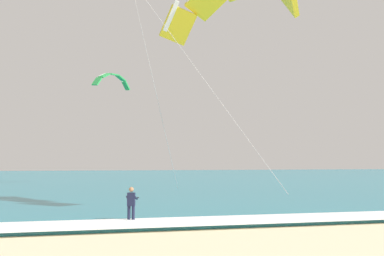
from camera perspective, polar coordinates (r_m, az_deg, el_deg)
sea at (r=78.64m, az=-9.83°, el=-6.22°), size 200.00×120.00×0.20m
surf_foam at (r=20.32m, az=1.90°, el=-11.66°), size 200.00×2.88×0.04m
surfboard at (r=20.76m, az=-7.75°, el=-12.01°), size 0.87×1.47×0.09m
kitesurfer at (r=20.67m, az=-7.71°, el=-9.49°), size 0.63×0.63×1.69m
kite_distant at (r=53.65m, az=-10.08°, el=6.13°), size 4.63×3.50×1.80m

